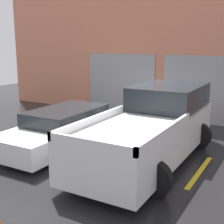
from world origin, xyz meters
TOP-DOWN VIEW (x-y plane):
  - ground_plane at (0.00, 0.00)m, footprint 28.00×28.00m
  - shophouse_building at (-0.00, 3.29)m, footprint 16.63×0.68m
  - pickup_truck at (1.38, -1.49)m, footprint 2.51×5.57m
  - sedan_white at (-1.38, -1.77)m, footprint 2.13×4.66m
  - parking_stripe_far_left at (-2.76, -1.80)m, footprint 0.12×2.20m
  - parking_stripe_left at (0.00, -1.80)m, footprint 0.12×2.20m
  - parking_stripe_centre at (2.76, -1.80)m, footprint 0.12×2.20m

SIDE VIEW (x-z plane):
  - ground_plane at x=0.00m, z-range 0.00..0.00m
  - parking_stripe_far_left at x=-2.76m, z-range 0.00..0.01m
  - parking_stripe_left at x=0.00m, z-range 0.00..0.01m
  - parking_stripe_centre at x=2.76m, z-range 0.00..0.01m
  - sedan_white at x=-1.38m, z-range -0.02..1.11m
  - pickup_truck at x=1.38m, z-range -0.06..1.81m
  - shophouse_building at x=0.00m, z-range -0.03..5.51m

